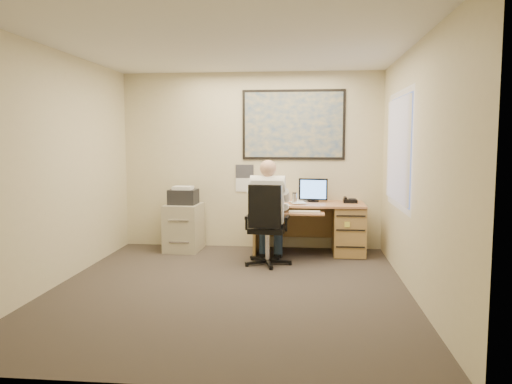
# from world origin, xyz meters

# --- Properties ---
(room_shell) EXTENTS (4.00, 4.50, 2.70)m
(room_shell) POSITION_xyz_m (0.00, 0.00, 1.35)
(room_shell) COLOR #37302A
(room_shell) RESTS_ON ground
(desk) EXTENTS (1.60, 0.97, 1.09)m
(desk) POSITION_xyz_m (1.24, 1.90, 0.44)
(desk) COLOR tan
(desk) RESTS_ON ground
(world_map) EXTENTS (1.56, 0.03, 1.06)m
(world_map) POSITION_xyz_m (0.65, 2.23, 1.90)
(world_map) COLOR #1E4C93
(world_map) RESTS_ON room_shell
(wall_calendar) EXTENTS (0.28, 0.01, 0.42)m
(wall_calendar) POSITION_xyz_m (-0.10, 2.24, 1.08)
(wall_calendar) COLOR white
(wall_calendar) RESTS_ON room_shell
(window_blinds) EXTENTS (0.06, 1.40, 1.30)m
(window_blinds) POSITION_xyz_m (1.97, 0.80, 1.55)
(window_blinds) COLOR beige
(window_blinds) RESTS_ON room_shell
(filing_cabinet) EXTENTS (0.53, 0.63, 0.98)m
(filing_cabinet) POSITION_xyz_m (-0.99, 1.90, 0.42)
(filing_cabinet) COLOR #AFA78D
(filing_cabinet) RESTS_ON ground
(office_chair) EXTENTS (0.71, 0.71, 1.10)m
(office_chair) POSITION_xyz_m (0.35, 1.11, 0.32)
(office_chair) COLOR black
(office_chair) RESTS_ON ground
(person) EXTENTS (0.62, 0.87, 1.41)m
(person) POSITION_xyz_m (0.34, 1.20, 0.70)
(person) COLOR white
(person) RESTS_ON office_chair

